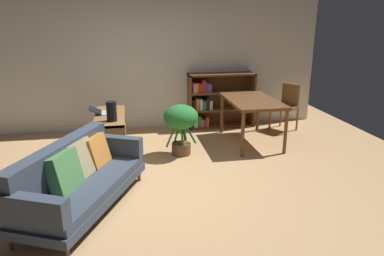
# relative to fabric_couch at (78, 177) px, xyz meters

# --- Properties ---
(ground_plane) EXTENTS (8.16, 8.16, 0.00)m
(ground_plane) POSITION_rel_fabric_couch_xyz_m (1.00, 0.39, -0.39)
(ground_plane) COLOR tan
(back_wall_panel) EXTENTS (6.80, 0.10, 2.70)m
(back_wall_panel) POSITION_rel_fabric_couch_xyz_m (1.00, 3.09, 0.96)
(back_wall_panel) COLOR silver
(back_wall_panel) RESTS_ON ground_plane
(fabric_couch) EXTENTS (1.43, 1.99, 0.78)m
(fabric_couch) POSITION_rel_fabric_couch_xyz_m (0.00, 0.00, 0.00)
(fabric_couch) COLOR #56351E
(fabric_couch) RESTS_ON ground_plane
(media_console) EXTENTS (0.47, 1.23, 0.63)m
(media_console) POSITION_rel_fabric_couch_xyz_m (0.31, 1.76, -0.07)
(media_console) COLOR olive
(media_console) RESTS_ON ground_plane
(open_laptop) EXTENTS (0.42, 0.33, 0.11)m
(open_laptop) POSITION_rel_fabric_couch_xyz_m (0.22, 1.86, 0.27)
(open_laptop) COLOR silver
(open_laptop) RESTS_ON media_console
(desk_speaker) EXTENTS (0.15, 0.15, 0.30)m
(desk_speaker) POSITION_rel_fabric_couch_xyz_m (0.36, 1.39, 0.40)
(desk_speaker) COLOR black
(desk_speaker) RESTS_ON media_console
(potted_floor_plant) EXTENTS (0.54, 0.54, 0.82)m
(potted_floor_plant) POSITION_rel_fabric_couch_xyz_m (1.41, 1.47, 0.17)
(potted_floor_plant) COLOR brown
(potted_floor_plant) RESTS_ON ground_plane
(dining_table) EXTENTS (0.81, 1.36, 0.77)m
(dining_table) POSITION_rel_fabric_couch_xyz_m (2.70, 1.83, 0.31)
(dining_table) COLOR brown
(dining_table) RESTS_ON ground_plane
(dining_chair_near) EXTENTS (0.56, 0.56, 0.89)m
(dining_chair_near) POSITION_rel_fabric_couch_xyz_m (3.62, 2.43, 0.12)
(dining_chair_near) COLOR brown
(dining_chair_near) RESTS_ON ground_plane
(bookshelf) EXTENTS (1.31, 0.35, 1.07)m
(bookshelf) POSITION_rel_fabric_couch_xyz_m (2.32, 2.89, 0.14)
(bookshelf) COLOR brown
(bookshelf) RESTS_ON ground_plane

